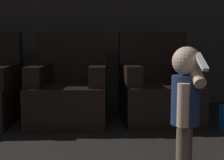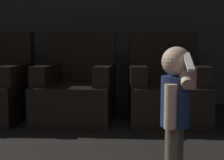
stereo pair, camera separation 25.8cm
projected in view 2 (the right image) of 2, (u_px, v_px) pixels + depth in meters
wall_back at (96, 8)px, 4.19m from camera, size 8.40×0.05×2.60m
armchair_middle at (78, 90)px, 3.39m from camera, size 0.84×0.95×0.96m
armchair_right at (165, 90)px, 3.37m from camera, size 0.78×0.90×0.96m
person_toddler at (176, 101)px, 1.86m from camera, size 0.18×0.32×0.80m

